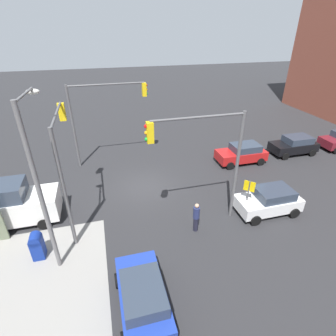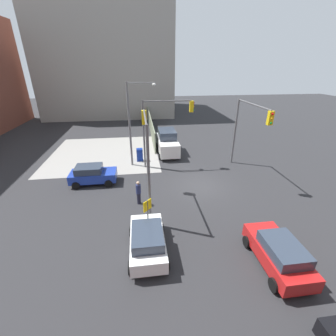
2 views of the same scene
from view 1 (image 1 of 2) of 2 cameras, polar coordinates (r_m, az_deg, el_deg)
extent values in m
plane|color=#28282B|center=(18.93, -5.24, -4.07)|extent=(120.00, 120.00, 0.00)
cylinder|color=#59595B|center=(14.94, 14.68, -0.13)|extent=(0.18, 0.18, 6.50)
cylinder|color=#59595B|center=(12.71, 6.78, 10.92)|extent=(4.79, 0.12, 0.12)
cube|color=yellow|center=(12.25, -3.96, 7.72)|extent=(0.32, 0.36, 1.00)
sphere|color=red|center=(12.11, -4.85, 9.05)|extent=(0.18, 0.18, 0.18)
sphere|color=orange|center=(12.22, -4.79, 7.63)|extent=(0.18, 0.18, 0.18)
sphere|color=green|center=(12.34, -4.73, 6.25)|extent=(0.18, 0.18, 0.18)
cylinder|color=#59595B|center=(21.51, -19.86, 8.12)|extent=(0.18, 0.18, 6.50)
cylinder|color=#59595B|center=(20.61, -13.31, 17.30)|extent=(5.60, 0.12, 0.12)
cube|color=yellow|center=(21.00, -5.21, 16.64)|extent=(0.32, 0.36, 1.00)
sphere|color=red|center=(20.97, -4.74, 17.53)|extent=(0.18, 0.18, 0.18)
sphere|color=orange|center=(21.03, -4.71, 16.68)|extent=(0.18, 0.18, 0.18)
sphere|color=green|center=(21.10, -4.67, 15.83)|extent=(0.18, 0.18, 0.18)
cylinder|color=#59595B|center=(13.39, -21.58, -4.96)|extent=(0.18, 0.18, 6.50)
cylinder|color=#59595B|center=(14.17, -23.21, 10.69)|extent=(0.12, 4.48, 0.12)
cube|color=yellow|center=(16.44, -22.09, 11.24)|extent=(0.36, 0.32, 1.00)
sphere|color=red|center=(16.53, -22.25, 12.47)|extent=(0.18, 0.18, 0.18)
sphere|color=orange|center=(16.61, -22.04, 11.42)|extent=(0.18, 0.18, 0.18)
sphere|color=green|center=(16.70, -21.84, 10.38)|extent=(0.18, 0.18, 0.18)
cylinder|color=slate|center=(12.06, -25.94, -5.68)|extent=(0.20, 0.20, 8.00)
cylinder|color=slate|center=(11.69, -28.90, 13.81)|extent=(0.25, 2.40, 0.10)
ellipsoid|color=silver|center=(12.85, -27.41, 14.54)|extent=(0.56, 0.36, 0.24)
cylinder|color=#4C4C4C|center=(16.29, 16.87, -6.34)|extent=(0.08, 0.08, 2.40)
cube|color=yellow|center=(15.84, 17.30, -3.81)|extent=(0.48, 0.48, 0.64)
cube|color=navy|center=(14.93, -26.47, -15.32)|extent=(0.56, 0.64, 1.15)
cylinder|color=navy|center=(14.57, -26.97, -13.67)|extent=(0.56, 0.64, 0.56)
cube|color=black|center=(25.89, 25.58, 4.25)|extent=(4.05, 1.80, 0.75)
cube|color=#2D3847|center=(25.86, 26.44, 5.61)|extent=(2.27, 1.58, 0.55)
cylinder|color=black|center=(24.57, 24.17, 2.33)|extent=(0.64, 0.22, 0.64)
cylinder|color=black|center=(25.83, 21.84, 4.08)|extent=(0.64, 0.22, 0.64)
cylinder|color=black|center=(26.33, 28.91, 2.92)|extent=(0.64, 0.22, 0.64)
cylinder|color=black|center=(27.51, 26.52, 4.54)|extent=(0.64, 0.22, 0.64)
cylinder|color=black|center=(27.91, 32.81, 3.21)|extent=(0.64, 0.22, 0.64)
cylinder|color=black|center=(29.02, 30.40, 4.75)|extent=(0.64, 0.22, 0.64)
cube|color=white|center=(17.21, 20.85, -7.06)|extent=(3.83, 1.80, 0.75)
cube|color=#2D3847|center=(17.03, 22.07, -5.08)|extent=(2.14, 1.58, 0.55)
cylinder|color=black|center=(16.20, 18.52, -10.77)|extent=(0.64, 0.22, 0.64)
cylinder|color=black|center=(17.37, 15.44, -7.23)|extent=(0.64, 0.22, 0.64)
cylinder|color=black|center=(17.62, 25.77, -8.82)|extent=(0.64, 0.22, 0.64)
cylinder|color=black|center=(18.70, 22.44, -5.71)|extent=(0.64, 0.22, 0.64)
cube|color=#1E389E|center=(11.71, -5.58, -26.04)|extent=(1.80, 3.84, 0.75)
cube|color=#2D3847|center=(11.01, -5.44, -25.37)|extent=(1.58, 2.15, 0.55)
cylinder|color=black|center=(12.77, -10.92, -22.92)|extent=(0.22, 0.64, 0.64)
cylinder|color=black|center=(12.88, -2.35, -21.64)|extent=(0.22, 0.64, 0.64)
cylinder|color=black|center=(11.44, 1.08, -31.44)|extent=(0.22, 0.64, 0.64)
cube|color=#B21919|center=(22.64, 15.56, 2.76)|extent=(4.04, 1.80, 0.75)
cube|color=#2D3847|center=(22.53, 16.49, 4.33)|extent=(2.26, 1.58, 0.55)
cylinder|color=black|center=(21.48, 13.39, 0.46)|extent=(0.64, 0.22, 0.64)
cylinder|color=black|center=(22.89, 11.37, 2.53)|extent=(0.64, 0.22, 0.64)
cylinder|color=black|center=(22.83, 19.52, 1.29)|extent=(0.64, 0.22, 0.64)
cylinder|color=black|center=(24.16, 17.27, 3.21)|extent=(0.64, 0.22, 0.64)
cube|color=white|center=(17.65, -31.31, -7.50)|extent=(5.40, 2.10, 1.40)
cylinder|color=black|center=(18.38, -24.58, -6.87)|extent=(0.64, 0.22, 0.64)
cylinder|color=black|center=(16.71, -25.44, -10.96)|extent=(0.64, 0.22, 0.64)
cylinder|color=navy|center=(14.55, 6.21, -9.65)|extent=(0.36, 0.36, 0.70)
sphere|color=tan|center=(14.27, 6.31, -8.17)|extent=(0.24, 0.24, 0.24)
cylinder|color=#1E1E2D|center=(15.06, 6.05, -12.01)|extent=(0.28, 0.28, 0.88)
camera|label=2|loc=(21.54, 47.60, 17.72)|focal=24.00mm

